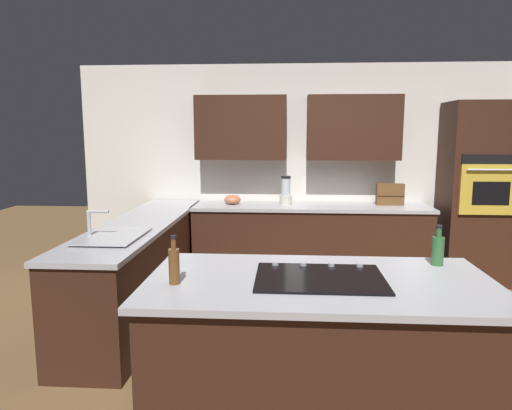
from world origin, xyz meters
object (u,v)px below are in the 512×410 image
Objects in this scene: wall_oven at (479,194)px; spice_rack at (390,194)px; blender at (286,192)px; mixing_bowl at (232,200)px; oil_bottle at (174,265)px; second_bottle at (438,249)px; cooktop at (320,277)px; sink_unit at (112,236)px.

spice_rack is at bearing -4.80° from wall_oven.
mixing_bowl is (0.65, 0.00, -0.09)m from blender.
blender is 1.22× the size of oil_bottle.
spice_rack is 2.60m from second_bottle.
cooktop is at bearing 94.20° from blender.
wall_oven is 3.02× the size of sink_unit.
sink_unit is at bearing -54.79° from oil_bottle.
cooktop is 2.85× the size of second_bottle.
sink_unit is at bearing 67.71° from mixing_bowl.
wall_oven reaches higher than sink_unit.
cooktop is 2.35× the size of spice_rack.
oil_bottle is (-0.02, 3.03, 0.06)m from mixing_bowl.
sink_unit is 1.91m from cooktop.
wall_oven is 2.80m from second_bottle.
second_bottle reaches higher than mixing_bowl.
spice_rack is 1.21× the size of second_bottle.
spice_rack is at bearing -95.48° from second_bottle.
spice_rack is 3.61m from oil_bottle.
mixing_bowl is (2.90, -0.04, -0.10)m from wall_oven.
wall_oven is 10.42× the size of mixing_bowl.
spice_rack reaches higher than cooktop.
second_bottle is at bearing -163.15° from oil_bottle.
cooktop is 3.01m from mixing_bowl.
wall_oven is at bearing -116.50° from second_bottle.
second_bottle is at bearing 111.54° from blender.
oil_bottle is at bearing 78.28° from blender.
wall_oven reaches higher than blender.
second_bottle is (-1.63, -0.49, -0.01)m from oil_bottle.
blender is 3.10m from oil_bottle.
sink_unit is 2.01× the size of blender.
wall_oven is at bearing -133.85° from oil_bottle.
oil_bottle is at bearing 10.06° from cooktop.
second_bottle is (1.25, 2.50, -0.05)m from wall_oven.
second_bottle is at bearing 63.50° from wall_oven.
sink_unit is 3.45× the size of mixing_bowl.
blender is at bearing -85.80° from cooktop.
blender is 1.71× the size of mixing_bowl.
mixing_bowl is (0.86, -2.88, 0.05)m from cooktop.
sink_unit is 3.31m from spice_rack.
blender is at bearing -68.46° from second_bottle.
cooktop is 2.18× the size of blender.
cooktop is (2.04, 2.85, -0.15)m from wall_oven.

